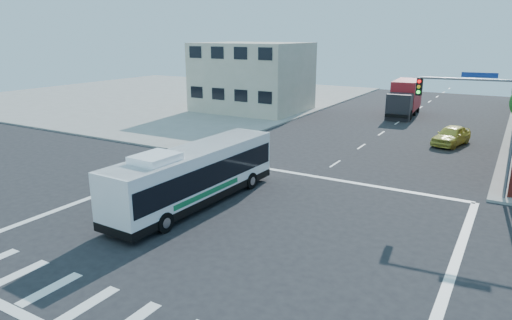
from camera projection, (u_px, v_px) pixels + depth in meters
The scene contains 7 objects.
ground at pixel (237, 228), 21.84m from camera, with size 120.00×120.00×0.00m, color black.
sidewalk_nw at pixel (166, 96), 67.96m from camera, with size 50.00×50.00×0.15m, color gray.
building_west at pixel (252, 77), 53.98m from camera, with size 12.06×10.06×8.00m.
signal_mast_ne at pixel (481, 110), 24.91m from camera, with size 7.91×1.13×8.07m.
transit_bus at pixel (195, 175), 24.54m from camera, with size 2.88×11.69×3.44m.
box_truck at pixel (405, 99), 51.58m from camera, with size 3.04×8.81×3.90m.
parked_car at pixel (451, 135), 38.04m from camera, with size 1.91×4.75×1.62m, color #D1C84B.
Camera 1 is at (10.97, -16.95, 9.00)m, focal length 32.00 mm.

